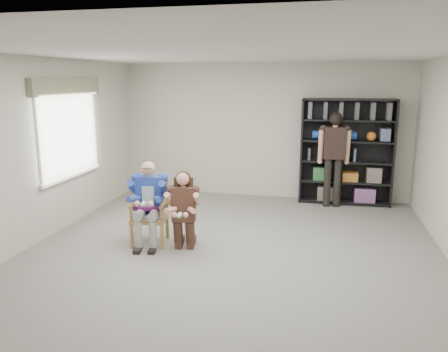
% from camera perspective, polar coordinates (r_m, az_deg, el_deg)
% --- Properties ---
extents(room_shell, '(6.00, 7.00, 2.80)m').
position_cam_1_polar(room_shell, '(5.83, 0.65, 2.02)').
color(room_shell, beige).
rests_on(room_shell, ground).
extents(floor, '(6.00, 7.00, 0.01)m').
position_cam_1_polar(floor, '(6.24, 0.61, -10.73)').
color(floor, slate).
rests_on(floor, ground).
extents(window_left, '(0.16, 2.00, 1.75)m').
position_cam_1_polar(window_left, '(7.84, -19.47, 5.71)').
color(window_left, white).
rests_on(window_left, room_shell).
extents(armchair, '(0.65, 0.64, 0.99)m').
position_cam_1_polar(armchair, '(6.71, -9.72, -4.71)').
color(armchair, olive).
rests_on(armchair, floor).
extents(seated_man, '(0.67, 0.85, 1.28)m').
position_cam_1_polar(seated_man, '(6.67, -9.77, -3.50)').
color(seated_man, navy).
rests_on(seated_man, floor).
extents(kneeling_woman, '(0.61, 0.86, 1.17)m').
position_cam_1_polar(kneeling_woman, '(6.39, -5.31, -4.60)').
color(kneeling_woman, '#371D1A').
rests_on(kneeling_woman, floor).
extents(bookshelf, '(1.80, 0.38, 2.10)m').
position_cam_1_polar(bookshelf, '(9.02, 15.68, 3.03)').
color(bookshelf, black).
rests_on(bookshelf, floor).
extents(standing_man, '(0.59, 0.36, 1.85)m').
position_cam_1_polar(standing_man, '(8.73, 14.11, 1.98)').
color(standing_man, black).
rests_on(standing_man, floor).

